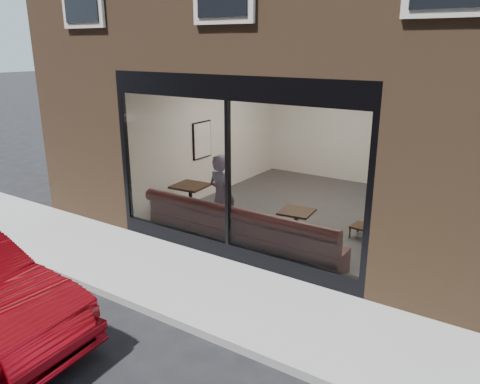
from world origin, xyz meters
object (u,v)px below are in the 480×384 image
Objects in this scene: cafe_table_left at (190,186)px; cafe_chair_right at (363,227)px; banquette at (241,240)px; person at (222,198)px; cafe_table_right at (297,212)px.

cafe_table_left is 1.70× the size of cafe_chair_right.
banquette is 2.32× the size of person.
cafe_table_left is at bearing 175.65° from cafe_table_right.
cafe_table_right is at bearing -4.35° from cafe_table_left.
cafe_chair_right is (1.67, 1.83, 0.01)m from banquette.
cafe_table_left is at bearing -13.36° from person.
banquette is 1.14m from cafe_table_right.
person is (-0.58, 0.22, 0.64)m from banquette.
banquette is 6.98× the size of cafe_table_right.
banquette is at bearing -142.00° from cafe_table_right.
banquette is 2.47m from cafe_chair_right.
cafe_table_right is at bearing -151.28° from person.
cafe_table_right is (0.80, 0.63, 0.52)m from banquette.
cafe_table_left reaches higher than banquette.
person is at bearing 159.48° from banquette.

